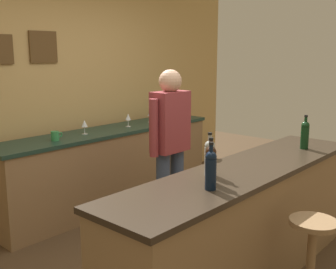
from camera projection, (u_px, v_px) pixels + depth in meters
name	position (u px, v px, depth m)	size (l,w,h in m)	color
ground_plane	(203.00, 262.00, 3.54)	(10.00, 10.00, 0.00)	#4C3823
back_wall	(59.00, 86.00, 4.58)	(6.00, 0.09, 2.80)	tan
bar_counter	(245.00, 224.00, 3.19)	(2.71, 0.60, 0.92)	olive
side_counter	(111.00, 167.00, 4.82)	(2.88, 0.56, 0.90)	olive
bartender	(170.00, 143.00, 3.84)	(0.52, 0.21, 1.62)	#384766
bar_stool	(312.00, 251.00, 2.76)	(0.32, 0.32, 0.68)	olive
wine_bottle_a	(211.00, 169.00, 2.57)	(0.07, 0.07, 0.31)	black
wine_bottle_b	(211.00, 163.00, 2.70)	(0.07, 0.07, 0.31)	black
wine_bottle_c	(210.00, 156.00, 2.87)	(0.07, 0.07, 0.31)	#999E99
wine_bottle_d	(305.00, 134.00, 3.66)	(0.07, 0.07, 0.31)	black
wine_glass_a	(84.00, 124.00, 4.43)	(0.07, 0.07, 0.16)	silver
wine_glass_b	(128.00, 117.00, 4.88)	(0.07, 0.07, 0.16)	silver
wine_glass_c	(150.00, 114.00, 5.19)	(0.07, 0.07, 0.16)	silver
wine_glass_d	(154.00, 111.00, 5.38)	(0.07, 0.07, 0.16)	silver
wine_glass_e	(180.00, 110.00, 5.53)	(0.07, 0.07, 0.16)	silver
coffee_mug	(55.00, 136.00, 4.12)	(0.12, 0.08, 0.09)	#338C4C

